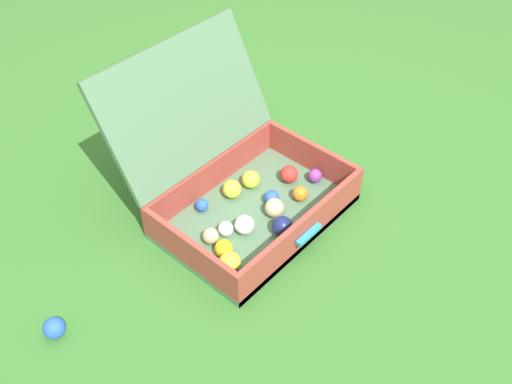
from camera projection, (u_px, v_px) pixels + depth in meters
ground_plane at (261, 211)px, 1.98m from camera, size 16.00×16.00×0.00m
open_suitcase at (238, 183)px, 1.91m from camera, size 0.62×0.64×0.52m
stray_ball_on_grass at (54, 328)px, 1.60m from camera, size 0.06×0.06×0.06m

